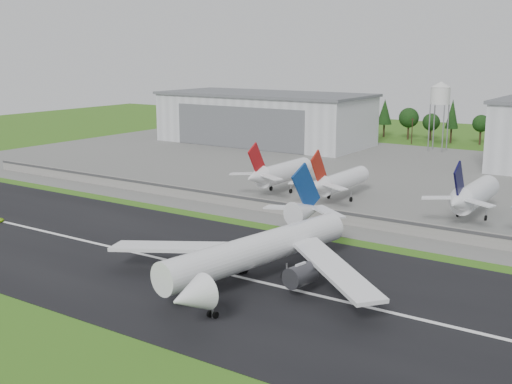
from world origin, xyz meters
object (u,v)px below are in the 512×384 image
Objects in this scene: parked_jet_red_a at (278,173)px; parked_jet_navy at (472,196)px; main_airliner at (257,257)px; parked_jet_red_b at (338,181)px.

parked_jet_red_a is 1.00× the size of parked_jet_navy.
main_airliner is 1.89× the size of parked_jet_red_b.
parked_jet_red_a is at bearing -50.84° from main_airliner.
parked_jet_red_b is (19.74, -0.07, -0.36)m from parked_jet_red_a.
parked_jet_navy is at bearing -96.17° from main_airliner.
main_airliner is 69.84m from parked_jet_navy.
main_airliner is 1.89× the size of parked_jet_navy.
main_airliner is 1.89× the size of parked_jet_red_a.
parked_jet_red_a is 1.00× the size of parked_jet_red_b.
parked_jet_red_a is at bearing 179.81° from parked_jet_red_b.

